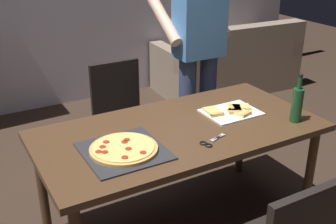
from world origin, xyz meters
name	(u,v)px	position (x,y,z in m)	size (l,w,h in m)	color
dining_table	(180,138)	(0.00, 0.00, 0.68)	(1.77, 0.89, 0.75)	#4C331E
chair_far_side	(121,111)	(0.00, 0.93, 0.51)	(0.42, 0.42, 0.90)	black
couch	(228,66)	(1.90, 1.99, 0.30)	(1.74, 0.93, 0.85)	gray
person_serving_pizza	(198,50)	(0.59, 0.71, 1.00)	(0.55, 0.54, 1.75)	#38476B
pepperoni_pizza_on_tray	(124,149)	(-0.43, -0.11, 0.77)	(0.44, 0.44, 0.04)	#2D2D33
pizza_slices_on_towel	(231,111)	(0.42, 0.03, 0.76)	(0.36, 0.28, 0.03)	white
wine_bottle	(297,104)	(0.69, -0.28, 0.87)	(0.07, 0.07, 0.32)	#194723
kitchen_scissors	(210,142)	(0.05, -0.25, 0.76)	(0.20, 0.11, 0.01)	silver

